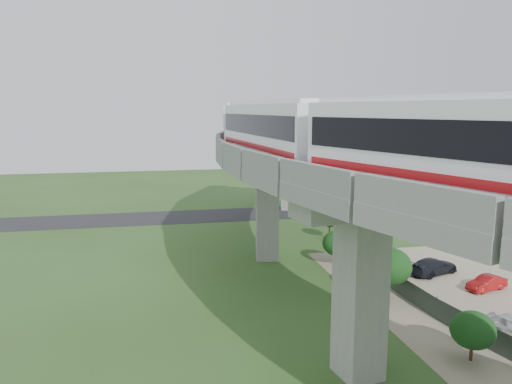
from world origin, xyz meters
The scene contains 13 objects.
ground centered at (0.00, 0.00, 0.00)m, with size 160.00×160.00×0.00m, color #304A1D.
dirt_lot centered at (14.00, -2.00, 0.02)m, with size 18.00×26.00×0.04m, color gray.
asphalt_road centered at (0.00, 30.00, 0.01)m, with size 60.00×8.00×0.03m, color #232326.
viaduct centered at (3.84, 0.00, 9.05)m, with size 19.58×73.98×11.40m.
metro_train centered at (0.41, 2.69, 12.31)m, with size 11.88×61.27×3.64m.
fence centered at (9.75, 0.00, 0.75)m, with size 3.87×38.73×1.50m.
tree_0 centered at (11.55, 20.98, 1.94)m, with size 1.85×1.85×2.73m.
tree_1 centered at (8.87, 15.67, 2.21)m, with size 1.97×1.97×3.06m.
tree_2 centered at (6.38, 6.91, 2.06)m, with size 2.63×2.63×3.18m.
tree_3 centered at (7.10, -1.40, 2.55)m, with size 3.14×3.14×3.89m.
tree_4 centered at (7.52, -10.38, 1.79)m, with size 2.40×2.40×2.81m.
car_red centered at (15.33, -1.03, 0.59)m, with size 1.17×3.35×1.10m, color maroon.
car_dark centered at (13.40, 3.18, 0.71)m, with size 1.87×4.59×1.33m, color black.
Camera 1 is at (-9.08, -32.78, 13.57)m, focal length 35.00 mm.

